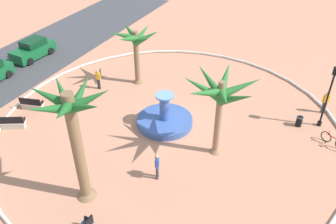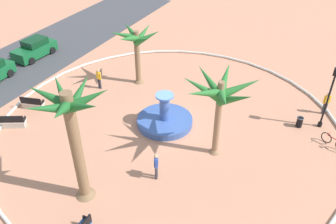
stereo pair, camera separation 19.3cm
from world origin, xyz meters
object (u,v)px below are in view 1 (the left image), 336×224
at_px(bench_east, 32,105).
at_px(person_cyclist_photo, 157,165).
at_px(fountain, 165,120).
at_px(parked_car_second, 33,49).
at_px(bench_west, 13,124).
at_px(lamppost, 329,92).
at_px(trash_bin, 299,121).
at_px(palm_tree_mid_plaza, 73,125).
at_px(palm_tree_near_fountain, 136,43).
at_px(palm_tree_by_curb, 220,95).
at_px(person_cyclist_helmet, 326,101).
at_px(person_pedestrian_stroll, 98,78).
at_px(bicycle_red_frame, 333,141).

height_order(bench_east, person_cyclist_photo, person_cyclist_photo).
relative_size(fountain, parked_car_second, 0.91).
bearing_deg(bench_west, person_cyclist_photo, -89.05).
xyz_separation_m(lamppost, trash_bin, (-0.67, 1.25, -2.23)).
bearing_deg(palm_tree_mid_plaza, fountain, -6.74).
distance_m(fountain, palm_tree_mid_plaza, 8.63).
bearing_deg(palm_tree_near_fountain, palm_tree_mid_plaza, -162.71).
bearing_deg(palm_tree_near_fountain, trash_bin, -91.13).
xyz_separation_m(palm_tree_mid_plaza, lamppost, (11.84, -10.22, -2.05)).
xyz_separation_m(palm_tree_near_fountain, palm_tree_mid_plaza, (-11.42, -3.55, 1.23)).
distance_m(palm_tree_by_curb, palm_tree_mid_plaza, 7.89).
height_order(lamppost, trash_bin, lamppost).
height_order(person_cyclist_helmet, person_pedestrian_stroll, person_cyclist_helmet).
xyz_separation_m(palm_tree_mid_plaza, trash_bin, (11.17, -8.98, -4.28)).
bearing_deg(palm_tree_near_fountain, palm_tree_by_curb, -121.84).
xyz_separation_m(palm_tree_near_fountain, lamppost, (0.42, -13.78, -0.82)).
xyz_separation_m(trash_bin, bicycle_red_frame, (-1.16, -2.22, -0.00)).
bearing_deg(person_cyclist_helmet, lamppost, 178.95).
distance_m(palm_tree_mid_plaza, trash_bin, 14.96).
xyz_separation_m(lamppost, person_cyclist_helmet, (1.67, -0.03, -1.67)).
distance_m(person_cyclist_helmet, person_cyclist_photo, 13.10).
bearing_deg(person_cyclist_helmet, fountain, 123.06).
xyz_separation_m(palm_tree_mid_plaza, bench_west, (2.62, 7.90, -4.32)).
distance_m(palm_tree_near_fountain, palm_tree_by_curb, 9.88).
height_order(palm_tree_by_curb, bench_east, palm_tree_by_curb).
xyz_separation_m(palm_tree_by_curb, trash_bin, (4.96, -4.15, -3.69)).
height_order(palm_tree_by_curb, parked_car_second, palm_tree_by_curb).
bearing_deg(trash_bin, person_cyclist_helmet, -28.61).
xyz_separation_m(bicycle_red_frame, person_pedestrian_stroll, (-0.74, 16.98, 0.53)).
height_order(lamppost, person_cyclist_helmet, lamppost).
bearing_deg(palm_tree_mid_plaza, lamppost, -40.81).
height_order(palm_tree_near_fountain, palm_tree_mid_plaza, palm_tree_mid_plaza).
xyz_separation_m(lamppost, parked_car_second, (-0.62, 24.53, -1.83)).
distance_m(person_cyclist_photo, person_pedestrian_stroll, 10.70).
bearing_deg(fountain, parked_car_second, 75.92).
bearing_deg(palm_tree_mid_plaza, bicycle_red_frame, -48.18).
height_order(bench_east, person_cyclist_helmet, person_cyclist_helmet).
xyz_separation_m(bench_east, person_pedestrian_stroll, (4.45, -2.57, 0.57)).
relative_size(fountain, bicycle_red_frame, 2.40).
distance_m(person_cyclist_helmet, person_pedestrian_stroll, 16.59).
relative_size(palm_tree_mid_plaza, bench_west, 4.01).
xyz_separation_m(bench_west, person_cyclist_photo, (0.18, -10.63, 0.60)).
distance_m(palm_tree_mid_plaza, person_pedestrian_stroll, 11.56).
bearing_deg(palm_tree_near_fountain, person_cyclist_helmet, -81.37).
bearing_deg(bench_west, palm_tree_by_curb, -74.22).
distance_m(fountain, person_pedestrian_stroll, 6.94).
height_order(fountain, palm_tree_mid_plaza, palm_tree_mid_plaza).
relative_size(bench_west, parked_car_second, 0.40).
bearing_deg(palm_tree_by_curb, bench_west, 105.78).
bearing_deg(person_cyclist_photo, person_cyclist_helmet, -35.06).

